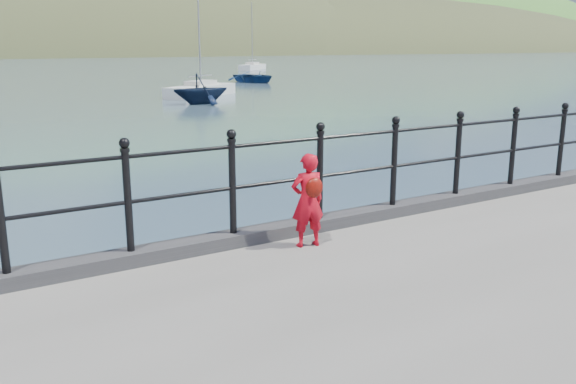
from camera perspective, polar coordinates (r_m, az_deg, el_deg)
ground at (r=7.84m, az=-1.46°, el=-10.87°), size 600.00×600.00×0.00m
kerb at (r=7.34m, az=-0.92°, el=-3.63°), size 60.00×0.30×0.15m
railing at (r=7.15m, az=-0.94°, el=2.11°), size 18.11×0.11×1.20m
far_shore at (r=250.47m, az=-22.17°, el=6.72°), size 830.00×200.00×156.00m
child at (r=6.88m, az=1.87°, el=-0.73°), size 0.43×0.35×1.08m
launch_blue at (r=54.57m, az=-3.16°, el=10.72°), size 4.13×5.29×1.00m
launch_navy at (r=34.79m, az=-8.16°, el=9.53°), size 3.20×2.76×1.69m
sailboat_near at (r=40.21m, az=-8.15°, el=9.35°), size 6.02×4.89×8.46m
sailboat_far at (r=82.26m, az=-3.35°, el=11.59°), size 5.70×5.27×8.76m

